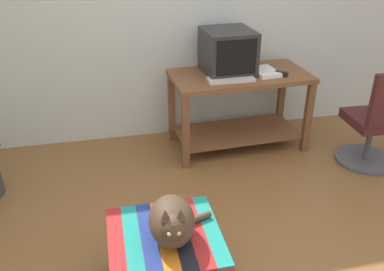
# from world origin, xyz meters

# --- Properties ---
(desk) EXTENTS (1.25, 0.68, 0.72)m
(desk) POSITION_xyz_m (0.55, 1.60, 0.48)
(desk) COLOR brown
(desk) RESTS_ON ground_plane
(tv_monitor) EXTENTS (0.44, 0.47, 0.38)m
(tv_monitor) POSITION_xyz_m (0.45, 1.68, 0.90)
(tv_monitor) COLOR #28282B
(tv_monitor) RESTS_ON desk
(keyboard) EXTENTS (0.40, 0.16, 0.02)m
(keyboard) POSITION_xyz_m (0.41, 1.45, 0.73)
(keyboard) COLOR beige
(keyboard) RESTS_ON desk
(book) EXTENTS (0.22, 0.30, 0.03)m
(book) POSITION_xyz_m (0.76, 1.56, 0.73)
(book) COLOR white
(book) RESTS_ON desk
(ottoman_with_blanket) EXTENTS (0.61, 0.61, 0.41)m
(ottoman_with_blanket) POSITION_xyz_m (-0.40, 0.00, 0.21)
(ottoman_with_blanket) COLOR #7A664C
(ottoman_with_blanket) RESTS_ON ground_plane
(cat) EXTENTS (0.39, 0.39, 0.29)m
(cat) POSITION_xyz_m (-0.36, -0.04, 0.53)
(cat) COLOR #473323
(cat) RESTS_ON ottoman_with_blanket
(office_chair) EXTENTS (0.52, 0.52, 0.89)m
(office_chair) POSITION_xyz_m (1.58, 1.00, 0.39)
(office_chair) COLOR #4C4C51
(office_chair) RESTS_ON ground_plane
(stapler) EXTENTS (0.10, 0.10, 0.04)m
(stapler) POSITION_xyz_m (0.88, 1.47, 0.74)
(stapler) COLOR black
(stapler) RESTS_ON desk
(pen) EXTENTS (0.05, 0.13, 0.01)m
(pen) POSITION_xyz_m (0.88, 1.61, 0.72)
(pen) COLOR #B7B7BC
(pen) RESTS_ON desk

